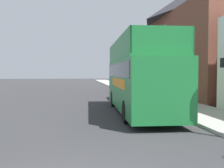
{
  "coord_description": "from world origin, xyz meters",
  "views": [
    {
      "loc": [
        0.15,
        -4.43,
        2.23
      ],
      "look_at": [
        2.15,
        10.83,
        1.56
      ],
      "focal_mm": 42.0,
      "sensor_mm": 36.0,
      "label": 1
    }
  ],
  "objects_px": {
    "tour_bus": "(139,80)",
    "lamp_post_second": "(164,50)",
    "lamp_post_third": "(133,62)",
    "parked_car_ahead_of_bus": "(124,91)"
  },
  "relations": [
    {
      "from": "tour_bus",
      "to": "lamp_post_second",
      "type": "height_order",
      "value": "lamp_post_second"
    },
    {
      "from": "tour_bus",
      "to": "parked_car_ahead_of_bus",
      "type": "height_order",
      "value": "tour_bus"
    },
    {
      "from": "parked_car_ahead_of_bus",
      "to": "lamp_post_third",
      "type": "bearing_deg",
      "value": 67.93
    },
    {
      "from": "tour_bus",
      "to": "lamp_post_second",
      "type": "bearing_deg",
      "value": 47.51
    },
    {
      "from": "parked_car_ahead_of_bus",
      "to": "lamp_post_second",
      "type": "xyz_separation_m",
      "value": [
        1.78,
        -4.84,
        3.02
      ]
    },
    {
      "from": "parked_car_ahead_of_bus",
      "to": "lamp_post_third",
      "type": "distance_m",
      "value": 4.82
    },
    {
      "from": "lamp_post_third",
      "to": "parked_car_ahead_of_bus",
      "type": "bearing_deg",
      "value": -112.93
    },
    {
      "from": "parked_car_ahead_of_bus",
      "to": "lamp_post_second",
      "type": "distance_m",
      "value": 5.97
    },
    {
      "from": "lamp_post_second",
      "to": "lamp_post_third",
      "type": "xyz_separation_m",
      "value": [
        -0.2,
        8.57,
        -0.42
      ]
    },
    {
      "from": "lamp_post_second",
      "to": "lamp_post_third",
      "type": "relative_size",
      "value": 1.15
    }
  ]
}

